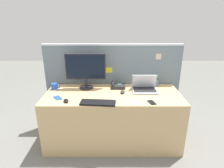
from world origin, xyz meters
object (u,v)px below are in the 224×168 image
object	(u,v)px
laptop	(144,87)
computer_mouse_left_hand	(65,101)
keyboard_main	(97,103)
desktop_monitor	(85,69)
desk_phone	(117,86)
cell_phone_blue_case	(57,98)
cell_phone_white_slab	(133,103)
coffee_mug	(54,86)
computer_mouse_right_hand	(122,92)
pen_cup	(155,82)
cell_phone_black_slab	(151,102)

from	to	relation	value
laptop	computer_mouse_left_hand	world-z (taller)	laptop
laptop	keyboard_main	xyz separation A→B (m)	(-0.62, -0.42, -0.04)
desktop_monitor	desk_phone	size ratio (longest dim) A/B	2.79
cell_phone_blue_case	cell_phone_white_slab	bearing A→B (deg)	-46.51
coffee_mug	desk_phone	bearing A→B (deg)	3.61
desk_phone	coffee_mug	bearing A→B (deg)	-176.39
computer_mouse_left_hand	keyboard_main	bearing A→B (deg)	-28.98
computer_mouse_right_hand	pen_cup	world-z (taller)	pen_cup
desk_phone	cell_phone_black_slab	size ratio (longest dim) A/B	1.63
computer_mouse_right_hand	cell_phone_black_slab	world-z (taller)	computer_mouse_right_hand
keyboard_main	computer_mouse_right_hand	distance (m)	0.45
laptop	cell_phone_blue_case	xyz separation A→B (m)	(-1.15, -0.26, -0.05)
keyboard_main	laptop	bearing A→B (deg)	38.38
desk_phone	computer_mouse_right_hand	distance (m)	0.22
keyboard_main	desk_phone	bearing A→B (deg)	69.13
keyboard_main	pen_cup	world-z (taller)	pen_cup
desk_phone	keyboard_main	bearing A→B (deg)	-115.38
laptop	computer_mouse_left_hand	size ratio (longest dim) A/B	3.46
computer_mouse_right_hand	cell_phone_white_slab	world-z (taller)	computer_mouse_right_hand
desktop_monitor	laptop	bearing A→B (deg)	-6.77
desktop_monitor	computer_mouse_right_hand	xyz separation A→B (m)	(0.52, -0.20, -0.27)
desktop_monitor	desk_phone	bearing A→B (deg)	0.92
laptop	cell_phone_black_slab	xyz separation A→B (m)	(0.03, -0.40, -0.05)
keyboard_main	coffee_mug	world-z (taller)	coffee_mug
laptop	pen_cup	size ratio (longest dim) A/B	1.84
laptop	computer_mouse_right_hand	bearing A→B (deg)	-162.28
pen_cup	cell_phone_blue_case	world-z (taller)	pen_cup
cell_phone_blue_case	cell_phone_black_slab	world-z (taller)	same
cell_phone_blue_case	cell_phone_black_slab	xyz separation A→B (m)	(1.18, -0.14, 0.00)
desktop_monitor	cell_phone_black_slab	xyz separation A→B (m)	(0.86, -0.50, -0.28)
coffee_mug	keyboard_main	bearing A→B (deg)	-35.67
cell_phone_white_slab	cell_phone_blue_case	world-z (taller)	same
desk_phone	keyboard_main	world-z (taller)	desk_phone
coffee_mug	cell_phone_black_slab	bearing A→B (deg)	-18.95
desk_phone	pen_cup	size ratio (longest dim) A/B	1.07
pen_cup	cell_phone_black_slab	bearing A→B (deg)	-106.56
desktop_monitor	desk_phone	xyz separation A→B (m)	(0.45, 0.01, -0.26)
cell_phone_black_slab	pen_cup	bearing A→B (deg)	55.87
keyboard_main	cell_phone_blue_case	xyz separation A→B (m)	(-0.53, 0.16, -0.01)
cell_phone_white_slab	cell_phone_blue_case	size ratio (longest dim) A/B	0.95
desktop_monitor	computer_mouse_right_hand	world-z (taller)	desktop_monitor
desk_phone	computer_mouse_right_hand	xyz separation A→B (m)	(0.06, -0.20, -0.01)
laptop	desktop_monitor	bearing A→B (deg)	173.23
desk_phone	cell_phone_white_slab	size ratio (longest dim) A/B	1.56
desktop_monitor	cell_phone_blue_case	xyz separation A→B (m)	(-0.33, -0.36, -0.28)
computer_mouse_right_hand	cell_phone_white_slab	bearing A→B (deg)	-61.16
desktop_monitor	desk_phone	world-z (taller)	desktop_monitor
desk_phone	computer_mouse_right_hand	world-z (taller)	desk_phone
laptop	pen_cup	bearing A→B (deg)	41.29
computer_mouse_left_hand	cell_phone_blue_case	xyz separation A→B (m)	(-0.13, 0.11, -0.01)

